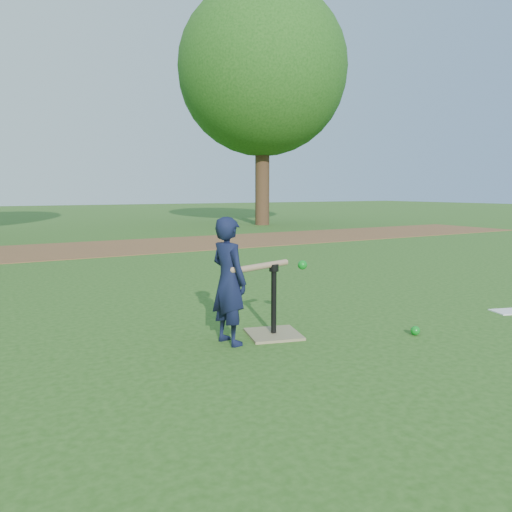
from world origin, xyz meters
TOP-DOWN VIEW (x-y plane):
  - ground at (0.00, 0.00)m, footprint 80.00×80.00m
  - dirt_strip at (0.00, 7.50)m, footprint 24.00×3.00m
  - child at (-0.82, 0.24)m, footprint 0.31×0.41m
  - wiffle_ball_ground at (0.66, -0.36)m, footprint 0.08×0.08m
  - clipboard at (2.11, -0.26)m, footprint 0.35×0.31m
  - batting_tee at (-0.39, 0.24)m, footprint 0.53×0.53m
  - swing_action at (-0.47, 0.20)m, footprint 0.72×0.23m
  - tree_right at (6.50, 12.00)m, footprint 5.80×5.80m

SIDE VIEW (x-z plane):
  - ground at x=0.00m, z-range 0.00..0.00m
  - dirt_strip at x=0.00m, z-range 0.00..0.01m
  - clipboard at x=2.11m, z-range 0.00..0.01m
  - wiffle_ball_ground at x=0.66m, z-range 0.00..0.08m
  - batting_tee at x=-0.39m, z-range -0.20..0.42m
  - child at x=-0.82m, z-range 0.00..1.03m
  - swing_action at x=-0.47m, z-range 0.57..0.65m
  - tree_right at x=6.50m, z-range 1.19..9.39m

